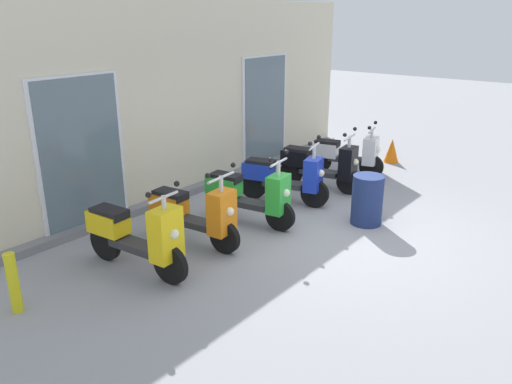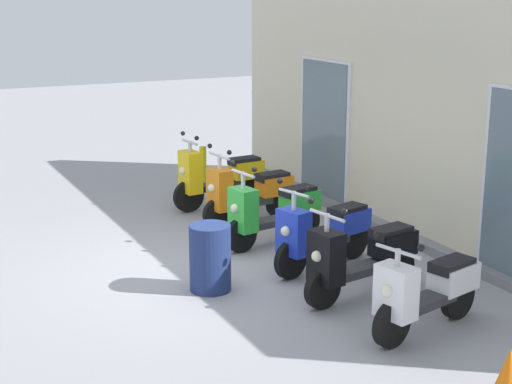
{
  "view_description": "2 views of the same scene",
  "coord_description": "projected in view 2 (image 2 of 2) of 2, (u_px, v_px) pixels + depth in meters",
  "views": [
    {
      "loc": [
        -6.18,
        -3.37,
        3.09
      ],
      "look_at": [
        -0.68,
        0.98,
        0.62
      ],
      "focal_mm": 35.65,
      "sensor_mm": 36.0,
      "label": 1
    },
    {
      "loc": [
        8.37,
        -3.48,
        3.34
      ],
      "look_at": [
        -0.36,
        0.88,
        0.82
      ],
      "focal_mm": 54.86,
      "sensor_mm": 36.0,
      "label": 2
    }
  ],
  "objects": [
    {
      "name": "ground_plane",
      "position": [
        205.0,
        271.0,
        9.59
      ],
      "size": [
        40.0,
        40.0,
        0.0
      ],
      "primitive_type": "plane",
      "color": "#939399"
    },
    {
      "name": "scooter_blue",
      "position": [
        323.0,
        232.0,
        9.57
      ],
      "size": [
        0.74,
        1.56,
        1.19
      ],
      "color": "black",
      "rests_on": "ground_plane"
    },
    {
      "name": "traffic_cone",
      "position": [
        508.0,
        378.0,
        6.4
      ],
      "size": [
        0.32,
        0.32,
        0.52
      ],
      "primitive_type": "cone",
      "color": "orange",
      "rests_on": "ground_plane"
    },
    {
      "name": "scooter_green",
      "position": [
        273.0,
        210.0,
        10.46
      ],
      "size": [
        0.62,
        1.54,
        1.19
      ],
      "color": "black",
      "rests_on": "ground_plane"
    },
    {
      "name": "scooter_orange",
      "position": [
        248.0,
        192.0,
        11.43
      ],
      "size": [
        0.62,
        1.53,
        1.21
      ],
      "color": "black",
      "rests_on": "ground_plane"
    },
    {
      "name": "scooter_white",
      "position": [
        427.0,
        291.0,
        7.77
      ],
      "size": [
        0.72,
        1.5,
        1.1
      ],
      "color": "black",
      "rests_on": "ground_plane"
    },
    {
      "name": "curb_bollard",
      "position": [
        203.0,
        166.0,
        13.7
      ],
      "size": [
        0.12,
        0.12,
        0.7
      ],
      "primitive_type": "cylinder",
      "color": "yellow",
      "rests_on": "ground_plane"
    },
    {
      "name": "scooter_yellow",
      "position": [
        219.0,
        176.0,
        12.29
      ],
      "size": [
        0.53,
        1.64,
        1.23
      ],
      "color": "black",
      "rests_on": "ground_plane"
    },
    {
      "name": "storefront_facade",
      "position": [
        419.0,
        122.0,
        10.56
      ],
      "size": [
        9.69,
        0.5,
        3.34
      ],
      "color": "beige",
      "rests_on": "ground_plane"
    },
    {
      "name": "scooter_black",
      "position": [
        361.0,
        257.0,
        8.66
      ],
      "size": [
        0.65,
        1.59,
        1.18
      ],
      "color": "black",
      "rests_on": "ground_plane"
    },
    {
      "name": "trash_bin",
      "position": [
        210.0,
        258.0,
        8.89
      ],
      "size": [
        0.48,
        0.48,
        0.77
      ],
      "primitive_type": "cylinder",
      "color": "navy",
      "rests_on": "ground_plane"
    }
  ]
}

